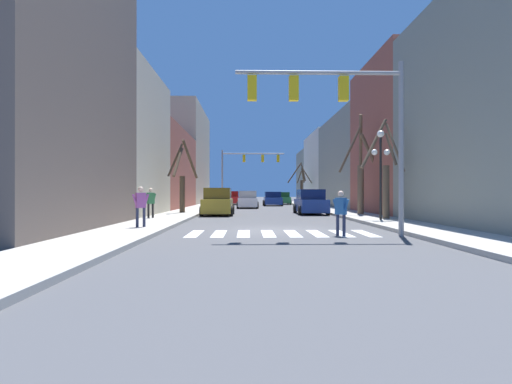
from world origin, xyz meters
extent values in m
plane|color=#4C4C4F|center=(0.00, 0.00, 0.00)|extent=(240.00, 240.00, 0.00)
cube|color=#ADA89E|center=(-5.65, 0.00, 0.07)|extent=(2.57, 90.00, 0.15)
cube|color=#ADA89E|center=(5.65, 0.00, 0.07)|extent=(2.57, 90.00, 0.15)
cube|color=#66564C|center=(-9.93, -0.64, 6.73)|extent=(6.00, 10.72, 13.47)
cube|color=#BCB299|center=(-9.93, 9.19, 4.51)|extent=(6.00, 8.94, 9.02)
cube|color=#934C3D|center=(-9.93, 20.94, 3.61)|extent=(6.00, 14.55, 7.21)
cube|color=tan|center=(-9.93, 36.09, 6.10)|extent=(6.00, 15.76, 12.20)
cube|color=#934C3D|center=(9.93, 10.88, 5.19)|extent=(6.00, 9.34, 10.39)
cube|color=gray|center=(9.93, 22.62, 4.42)|extent=(6.00, 14.14, 8.84)
cube|color=beige|center=(9.93, 35.74, 4.54)|extent=(6.00, 12.10, 9.08)
cube|color=gray|center=(9.93, 46.31, 3.98)|extent=(6.00, 9.05, 7.95)
cube|color=white|center=(-3.15, -1.27, 0.00)|extent=(0.45, 2.60, 0.01)
cube|color=white|center=(-2.25, -1.27, 0.00)|extent=(0.45, 2.60, 0.01)
cube|color=white|center=(-1.35, -1.27, 0.00)|extent=(0.45, 2.60, 0.01)
cube|color=white|center=(-0.45, -1.27, 0.00)|extent=(0.45, 2.60, 0.01)
cube|color=white|center=(0.45, -1.27, 0.00)|extent=(0.45, 2.60, 0.01)
cube|color=white|center=(1.35, -1.27, 0.00)|extent=(0.45, 2.60, 0.01)
cube|color=white|center=(2.25, -1.27, 0.00)|extent=(0.45, 2.60, 0.01)
cube|color=white|center=(3.15, -1.27, 0.00)|extent=(0.45, 2.60, 0.01)
cylinder|color=gray|center=(4.11, -2.25, 3.02)|extent=(0.18, 0.18, 6.04)
cylinder|color=gray|center=(1.24, -2.25, 5.64)|extent=(5.74, 0.14, 0.14)
cube|color=yellow|center=(2.10, -2.25, 5.09)|extent=(0.32, 0.28, 0.84)
cube|color=yellow|center=(0.38, -2.25, 5.09)|extent=(0.32, 0.28, 0.84)
cube|color=yellow|center=(-1.05, -2.25, 5.09)|extent=(0.32, 0.28, 0.84)
cylinder|color=gray|center=(-4.11, 29.62, 3.18)|extent=(0.18, 0.18, 6.36)
cylinder|color=gray|center=(-0.57, 29.62, 5.96)|extent=(7.09, 0.14, 0.14)
cube|color=yellow|center=(-1.63, 29.62, 5.41)|extent=(0.32, 0.28, 0.84)
cube|color=yellow|center=(0.50, 29.62, 5.41)|extent=(0.32, 0.28, 0.84)
cube|color=yellow|center=(2.27, 29.62, 5.41)|extent=(0.32, 0.28, 0.84)
cylinder|color=black|center=(5.52, 4.07, 2.22)|extent=(0.12, 0.12, 4.14)
sphere|color=white|center=(5.52, 4.07, 4.47)|extent=(0.36, 0.36, 0.36)
sphere|color=white|center=(5.20, 4.07, 3.55)|extent=(0.31, 0.31, 0.31)
sphere|color=white|center=(5.84, 4.07, 3.55)|extent=(0.31, 0.31, 0.31)
cube|color=navy|center=(1.64, 29.52, 0.57)|extent=(1.92, 4.20, 0.78)
cube|color=#0E1C46|center=(1.64, 29.52, 1.28)|extent=(1.76, 2.18, 0.64)
cylinder|color=black|center=(0.66, 30.83, 0.32)|extent=(0.22, 0.64, 0.64)
cylinder|color=black|center=(2.62, 30.83, 0.32)|extent=(0.22, 0.64, 0.64)
cylinder|color=black|center=(0.66, 28.22, 0.32)|extent=(0.22, 0.64, 0.64)
cylinder|color=black|center=(2.62, 28.22, 0.32)|extent=(0.22, 0.64, 0.64)
cube|color=red|center=(-3.21, 34.50, 0.59)|extent=(1.80, 4.86, 0.83)
cube|color=maroon|center=(-3.21, 34.50, 1.34)|extent=(1.66, 2.53, 0.68)
cylinder|color=black|center=(-4.13, 36.00, 0.32)|extent=(0.22, 0.64, 0.64)
cylinder|color=black|center=(-2.29, 36.00, 0.32)|extent=(0.22, 0.64, 0.64)
cylinder|color=black|center=(-4.13, 32.99, 0.32)|extent=(0.22, 0.64, 0.64)
cylinder|color=black|center=(-2.29, 32.99, 0.32)|extent=(0.22, 0.64, 0.64)
cube|color=white|center=(-1.21, 22.81, 0.59)|extent=(1.80, 4.53, 0.82)
cube|color=gray|center=(-1.21, 22.81, 1.33)|extent=(1.66, 2.36, 0.67)
cylinder|color=black|center=(-0.29, 21.41, 0.32)|extent=(0.22, 0.64, 0.64)
cylinder|color=black|center=(-2.13, 21.41, 0.32)|extent=(0.22, 0.64, 0.64)
cylinder|color=black|center=(-0.29, 24.22, 0.32)|extent=(0.22, 0.64, 0.64)
cylinder|color=black|center=(-2.13, 24.22, 0.32)|extent=(0.22, 0.64, 0.64)
cube|color=navy|center=(3.20, 11.90, 0.60)|extent=(1.81, 4.56, 0.85)
cube|color=#0E1C46|center=(3.20, 11.90, 1.38)|extent=(1.67, 2.37, 0.70)
cylinder|color=black|center=(2.28, 13.32, 0.32)|extent=(0.22, 0.64, 0.64)
cylinder|color=black|center=(4.13, 13.32, 0.32)|extent=(0.22, 0.64, 0.64)
cylinder|color=black|center=(2.28, 10.49, 0.32)|extent=(0.22, 0.64, 0.64)
cylinder|color=black|center=(4.13, 10.49, 0.32)|extent=(0.22, 0.64, 0.64)
cube|color=#236B38|center=(3.23, 35.10, 0.56)|extent=(1.76, 4.88, 0.76)
cube|color=#133A1E|center=(3.23, 35.10, 1.25)|extent=(1.62, 2.54, 0.62)
cylinder|color=black|center=(2.33, 36.61, 0.32)|extent=(0.22, 0.64, 0.64)
cylinder|color=black|center=(4.13, 36.61, 0.32)|extent=(0.22, 0.64, 0.64)
cylinder|color=black|center=(2.33, 33.59, 0.32)|extent=(0.22, 0.64, 0.64)
cylinder|color=black|center=(4.13, 33.59, 0.32)|extent=(0.22, 0.64, 0.64)
cube|color=#A38423|center=(-3.19, 10.63, 0.63)|extent=(1.84, 4.15, 0.90)
cube|color=#594813|center=(-3.19, 10.63, 1.45)|extent=(1.70, 2.16, 0.74)
cylinder|color=black|center=(-4.13, 11.92, 0.32)|extent=(0.22, 0.64, 0.64)
cylinder|color=black|center=(-2.25, 11.92, 0.32)|extent=(0.22, 0.64, 0.64)
cylinder|color=black|center=(-4.13, 9.35, 0.32)|extent=(0.22, 0.64, 0.64)
cylinder|color=black|center=(-2.25, 9.35, 0.32)|extent=(0.22, 0.64, 0.64)
cylinder|color=#282D47|center=(-5.55, -0.17, 0.53)|extent=(0.11, 0.11, 0.76)
cylinder|color=#282D47|center=(-5.32, -0.02, 0.53)|extent=(0.11, 0.11, 0.76)
cube|color=#9E4C93|center=(-5.43, -0.09, 1.21)|extent=(0.42, 0.38, 0.60)
sphere|color=beige|center=(-5.43, -0.09, 1.64)|extent=(0.21, 0.21, 0.21)
cylinder|color=#9E4C93|center=(-5.61, -0.21, 1.17)|extent=(0.26, 0.21, 0.58)
cylinder|color=#9E4C93|center=(-5.25, 0.02, 1.17)|extent=(0.26, 0.21, 0.58)
cylinder|color=#282D47|center=(2.13, -2.21, 0.37)|extent=(0.11, 0.11, 0.75)
cylinder|color=#282D47|center=(1.95, -2.01, 0.37)|extent=(0.11, 0.11, 0.75)
cube|color=#235693|center=(2.04, -2.11, 1.04)|extent=(0.39, 0.41, 0.59)
sphere|color=beige|center=(2.04, -2.11, 1.47)|extent=(0.21, 0.21, 0.21)
cylinder|color=#235693|center=(2.18, -2.27, 1.00)|extent=(0.23, 0.25, 0.57)
cylinder|color=#235693|center=(1.90, -1.95, 1.00)|extent=(0.23, 0.25, 0.57)
cylinder|color=black|center=(-6.49, 5.40, 0.53)|extent=(0.11, 0.11, 0.76)
cylinder|color=black|center=(-6.31, 5.61, 0.53)|extent=(0.11, 0.11, 0.76)
cube|color=#337542|center=(-6.40, 5.51, 1.21)|extent=(0.40, 0.42, 0.60)
sphere|color=beige|center=(-6.40, 5.51, 1.65)|extent=(0.21, 0.21, 0.21)
cylinder|color=#337542|center=(-6.54, 5.35, 1.17)|extent=(0.24, 0.25, 0.58)
cylinder|color=#337542|center=(-6.26, 5.67, 1.17)|extent=(0.24, 0.25, 0.58)
cylinder|color=#473828|center=(-5.69, 11.44, 1.39)|extent=(0.36, 0.36, 2.48)
cylinder|color=#473828|center=(-5.82, 10.51, 3.53)|extent=(0.41, 2.00, 2.10)
cylinder|color=#473828|center=(-5.29, 12.38, 3.85)|extent=(0.89, 2.04, 2.66)
cylinder|color=#473828|center=(-6.14, 11.32, 3.73)|extent=(1.05, 0.39, 2.30)
cylinder|color=#473828|center=(5.52, 33.73, 1.59)|extent=(0.33, 0.33, 2.89)
cylinder|color=#473828|center=(6.12, 33.46, 3.69)|extent=(1.31, 0.68, 2.10)
cylinder|color=#473828|center=(5.78, 34.36, 3.66)|extent=(0.65, 1.42, 1.83)
cylinder|color=#473828|center=(5.32, 34.39, 3.44)|extent=(0.47, 1.42, 1.52)
cylinder|color=#473828|center=(4.62, 33.36, 3.98)|extent=(1.92, 0.94, 2.63)
cylinder|color=#473828|center=(5.70, 33.31, 3.97)|extent=(0.51, 0.98, 2.12)
cylinder|color=brown|center=(6.05, 4.84, 1.54)|extent=(0.35, 0.35, 2.78)
cylinder|color=brown|center=(5.31, 4.50, 4.05)|extent=(1.61, 0.85, 2.68)
cylinder|color=brown|center=(6.17, 4.43, 3.76)|extent=(0.37, 0.95, 1.76)
cylinder|color=brown|center=(6.29, 4.20, 3.84)|extent=(0.56, 1.41, 2.64)
cylinder|color=brown|center=(5.93, 9.09, 1.69)|extent=(0.40, 0.40, 3.07)
cylinder|color=brown|center=(6.62, 9.56, 4.14)|extent=(1.54, 1.19, 2.32)
cylinder|color=brown|center=(5.23, 8.99, 4.24)|extent=(1.53, 0.34, 2.98)
cylinder|color=brown|center=(6.12, 9.74, 4.77)|extent=(0.57, 1.50, 3.46)
camera|label=1|loc=(-1.20, -15.92, 1.51)|focal=28.00mm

